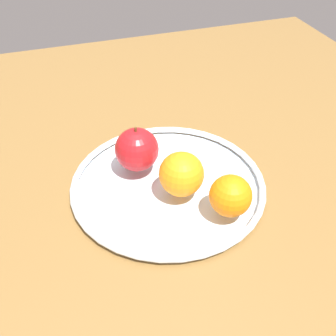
% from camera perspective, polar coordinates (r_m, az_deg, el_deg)
% --- Properties ---
extents(ground_plane, '(1.41, 1.41, 0.04)m').
position_cam_1_polar(ground_plane, '(0.76, 0.00, -3.90)').
color(ground_plane, brown).
extents(fruit_bowl, '(0.36, 0.36, 0.02)m').
position_cam_1_polar(fruit_bowl, '(0.74, 0.00, -2.29)').
color(fruit_bowl, silver).
rests_on(fruit_bowl, ground_plane).
extents(apple, '(0.08, 0.08, 0.09)m').
position_cam_1_polar(apple, '(0.75, -4.41, 2.62)').
color(apple, '#B4171C').
rests_on(apple, fruit_bowl).
extents(orange_front_left, '(0.08, 0.08, 0.08)m').
position_cam_1_polar(orange_front_left, '(0.69, 1.91, -0.86)').
color(orange_front_left, orange).
rests_on(orange_front_left, fruit_bowl).
extents(orange_front_right, '(0.07, 0.07, 0.07)m').
position_cam_1_polar(orange_front_right, '(0.67, 8.81, -3.89)').
color(orange_front_right, orange).
rests_on(orange_front_right, fruit_bowl).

